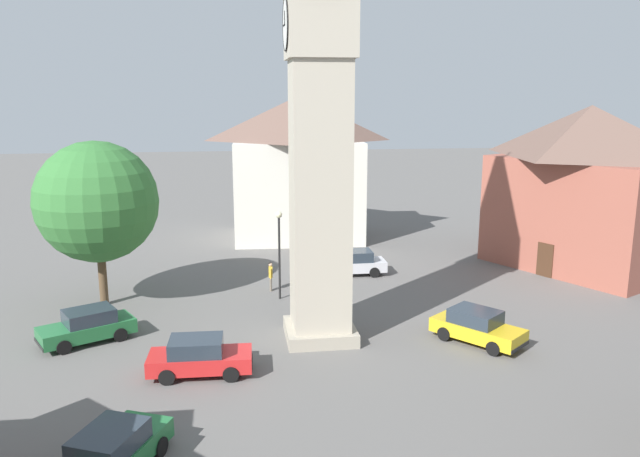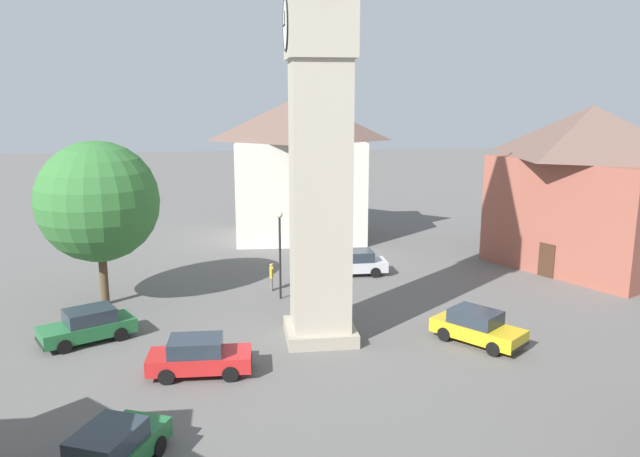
# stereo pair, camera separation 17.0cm
# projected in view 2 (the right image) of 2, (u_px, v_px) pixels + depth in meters

# --- Properties ---
(ground_plane) EXTENTS (200.00, 200.00, 0.00)m
(ground_plane) POSITION_uv_depth(u_px,v_px,m) (320.00, 338.00, 28.78)
(ground_plane) COLOR #605E5B
(clock_tower) EXTENTS (3.82, 3.82, 22.05)m
(clock_tower) POSITION_uv_depth(u_px,v_px,m) (320.00, 49.00, 26.06)
(clock_tower) COLOR #A59C89
(clock_tower) RESTS_ON ground
(car_blue_kerb) EXTENTS (1.93, 4.19, 1.53)m
(car_blue_kerb) POSITION_uv_depth(u_px,v_px,m) (199.00, 356.00, 24.86)
(car_blue_kerb) COLOR red
(car_blue_kerb) RESTS_ON ground
(car_silver_kerb) EXTENTS (4.28, 3.89, 1.53)m
(car_silver_kerb) POSITION_uv_depth(u_px,v_px,m) (477.00, 327.00, 28.02)
(car_silver_kerb) COLOR gold
(car_silver_kerb) RESTS_ON ground
(car_red_corner) EXTENTS (1.83, 4.13, 1.53)m
(car_red_corner) POSITION_uv_depth(u_px,v_px,m) (354.00, 263.00, 38.75)
(car_red_corner) COLOR silver
(car_red_corner) RESTS_ON ground
(car_white_side) EXTENTS (3.43, 4.44, 1.53)m
(car_white_side) POSITION_uv_depth(u_px,v_px,m) (88.00, 325.00, 28.20)
(car_white_side) COLOR #236B38
(car_white_side) RESTS_ON ground
(car_black_far) EXTENTS (4.46, 3.22, 1.53)m
(car_black_far) POSITION_uv_depth(u_px,v_px,m) (111.00, 452.00, 18.21)
(car_black_far) COLOR #236B38
(car_black_far) RESTS_ON ground
(pedestrian) EXTENTS (0.56, 0.24, 1.69)m
(pedestrian) POSITION_uv_depth(u_px,v_px,m) (271.00, 274.00, 35.51)
(pedestrian) COLOR #706656
(pedestrian) RESTS_ON ground
(tree) EXTENTS (6.31, 6.31, 8.76)m
(tree) POSITION_uv_depth(u_px,v_px,m) (98.00, 202.00, 32.24)
(tree) COLOR brown
(tree) RESTS_ON ground
(building_shop_left) EXTENTS (8.39, 10.58, 10.94)m
(building_shop_left) POSITION_uv_depth(u_px,v_px,m) (300.00, 167.00, 48.02)
(building_shop_left) COLOR silver
(building_shop_left) RESTS_ON ground
(building_corner_back) EXTENTS (13.38, 11.93, 10.41)m
(building_corner_back) POSITION_uv_depth(u_px,v_px,m) (587.00, 187.00, 39.39)
(building_corner_back) COLOR #995142
(building_corner_back) RESTS_ON ground
(lamp_post) EXTENTS (0.36, 0.36, 4.91)m
(lamp_post) POSITION_uv_depth(u_px,v_px,m) (280.00, 241.00, 33.61)
(lamp_post) COLOR black
(lamp_post) RESTS_ON ground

